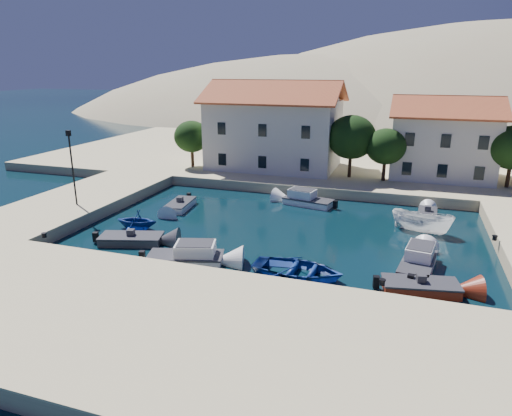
# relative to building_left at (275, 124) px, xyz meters

# --- Properties ---
(ground) EXTENTS (400.00, 400.00, 0.00)m
(ground) POSITION_rel_building_left_xyz_m (6.00, -28.00, -5.94)
(ground) COLOR black
(ground) RESTS_ON ground
(quay_south) EXTENTS (52.00, 12.00, 1.00)m
(quay_south) POSITION_rel_building_left_xyz_m (6.00, -34.00, -5.44)
(quay_south) COLOR beige
(quay_south) RESTS_ON ground
(quay_west) EXTENTS (8.00, 20.00, 1.00)m
(quay_west) POSITION_rel_building_left_xyz_m (-13.00, -18.00, -5.44)
(quay_west) COLOR beige
(quay_west) RESTS_ON ground
(quay_north) EXTENTS (80.00, 36.00, 1.00)m
(quay_north) POSITION_rel_building_left_xyz_m (8.00, 10.00, -5.44)
(quay_north) COLOR beige
(quay_north) RESTS_ON ground
(hills) EXTENTS (254.00, 176.00, 99.00)m
(hills) POSITION_rel_building_left_xyz_m (26.64, 95.62, -29.34)
(hills) COLOR tan
(hills) RESTS_ON ground
(building_left) EXTENTS (14.70, 9.45, 9.70)m
(building_left) POSITION_rel_building_left_xyz_m (0.00, 0.00, 0.00)
(building_left) COLOR beige
(building_left) RESTS_ON quay_north
(building_mid) EXTENTS (10.50, 8.40, 8.30)m
(building_mid) POSITION_rel_building_left_xyz_m (18.00, 1.00, -0.71)
(building_mid) COLOR beige
(building_mid) RESTS_ON quay_north
(trees) EXTENTS (37.30, 5.30, 6.45)m
(trees) POSITION_rel_building_left_xyz_m (10.51, -2.54, -1.10)
(trees) COLOR #382314
(trees) RESTS_ON quay_north
(lamppost) EXTENTS (0.35, 0.25, 6.22)m
(lamppost) POSITION_rel_building_left_xyz_m (-11.50, -20.00, -1.18)
(lamppost) COLOR black
(lamppost) RESTS_ON quay_west
(bollards) EXTENTS (29.36, 9.56, 0.30)m
(bollards) POSITION_rel_building_left_xyz_m (8.80, -24.13, -4.79)
(bollards) COLOR black
(bollards) RESTS_ON ground
(motorboat_grey_sw) EXTENTS (4.76, 3.11, 1.25)m
(motorboat_grey_sw) POSITION_rel_building_left_xyz_m (-3.55, -24.09, -5.64)
(motorboat_grey_sw) COLOR #343439
(motorboat_grey_sw) RESTS_ON ground
(cabin_cruiser_south) EXTENTS (5.17, 3.29, 1.60)m
(cabin_cruiser_south) POSITION_rel_building_left_xyz_m (1.74, -26.01, -5.46)
(cabin_cruiser_south) COLOR white
(cabin_cruiser_south) RESTS_ON ground
(rowboat_south) EXTENTS (5.67, 4.15, 1.14)m
(rowboat_south) POSITION_rel_building_left_xyz_m (9.00, -25.54, -5.94)
(rowboat_south) COLOR navy
(rowboat_south) RESTS_ON ground
(motorboat_red_se) EXTENTS (4.43, 2.61, 1.25)m
(motorboat_red_se) POSITION_rel_building_left_xyz_m (16.02, -25.30, -5.64)
(motorboat_red_se) COLOR maroon
(motorboat_red_se) RESTS_ON ground
(cabin_cruiser_east) EXTENTS (2.52, 4.80, 1.60)m
(cabin_cruiser_east) POSITION_rel_building_left_xyz_m (15.87, -22.28, -5.46)
(cabin_cruiser_east) COLOR white
(cabin_cruiser_east) RESTS_ON ground
(boat_east) EXTENTS (5.00, 3.09, 1.81)m
(boat_east) POSITION_rel_building_left_xyz_m (16.16, -14.97, -5.94)
(boat_east) COLOR white
(boat_east) RESTS_ON ground
(motorboat_white_ne) EXTENTS (1.64, 3.25, 1.25)m
(motorboat_white_ne) POSITION_rel_building_left_xyz_m (16.67, -11.25, -5.64)
(motorboat_white_ne) COLOR white
(motorboat_white_ne) RESTS_ON ground
(rowboat_west) EXTENTS (3.53, 3.14, 1.71)m
(rowboat_west) POSITION_rel_building_left_xyz_m (-4.88, -21.27, -5.94)
(rowboat_west) COLOR navy
(rowboat_west) RESTS_ON ground
(motorboat_white_west) EXTENTS (2.24, 4.17, 1.25)m
(motorboat_white_west) POSITION_rel_building_left_xyz_m (-4.21, -15.37, -5.64)
(motorboat_white_west) COLOR white
(motorboat_white_west) RESTS_ON ground
(cabin_cruiser_north) EXTENTS (4.77, 2.75, 1.60)m
(cabin_cruiser_north) POSITION_rel_building_left_xyz_m (6.41, -10.73, -5.46)
(cabin_cruiser_north) COLOR white
(cabin_cruiser_north) RESTS_ON ground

